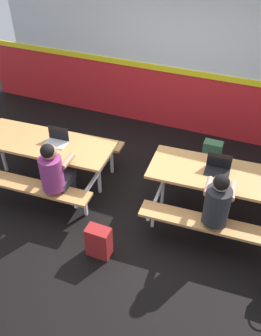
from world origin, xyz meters
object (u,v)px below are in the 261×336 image
object	(u,v)px
student_nearer	(55,173)
satchel_spare	(212,153)
laptop_dark	(218,168)
backpack_dark	(99,242)
student_further	(217,204)
laptop_silver	(57,140)
picnic_table_left	(47,151)
picnic_table_right	(225,184)

from	to	relation	value
student_nearer	satchel_spare	world-z (taller)	student_nearer
laptop_dark	backpack_dark	distance (m)	1.79
student_further	laptop_silver	bearing A→B (deg)	171.55
laptop_silver	satchel_spare	distance (m)	2.52
student_nearer	backpack_dark	distance (m)	1.08
student_nearer	student_further	distance (m)	2.11
student_nearer	satchel_spare	xyz separation A→B (m)	(1.74, 1.91, -0.49)
picnic_table_left	student_nearer	distance (m)	0.73
picnic_table_left	student_further	distance (m)	2.62
laptop_silver	laptop_dark	bearing A→B (deg)	5.70
laptop_silver	backpack_dark	distance (m)	1.66
student_nearer	backpack_dark	bearing A→B (deg)	-28.94
student_further	satchel_spare	distance (m)	1.80
laptop_dark	picnic_table_left	bearing A→B (deg)	-173.60
backpack_dark	satchel_spare	bearing A→B (deg)	69.46
picnic_table_right	laptop_dark	bearing A→B (deg)	167.52
backpack_dark	student_further	bearing A→B (deg)	28.64
laptop_silver	backpack_dark	world-z (taller)	laptop_silver
picnic_table_right	backpack_dark	bearing A→B (deg)	-135.43
laptop_dark	picnic_table_right	bearing A→B (deg)	-12.48
picnic_table_right	satchel_spare	world-z (taller)	picnic_table_right
picnic_table_left	backpack_dark	xyz separation A→B (m)	(1.34, -1.00, -0.36)
student_nearer	student_further	bearing A→B (deg)	5.90
laptop_silver	laptop_dark	distance (m)	2.30
picnic_table_right	student_further	world-z (taller)	student_further
picnic_table_right	laptop_silver	world-z (taller)	laptop_silver
student_further	backpack_dark	bearing A→B (deg)	-151.36
picnic_table_left	laptop_dark	distance (m)	2.49
picnic_table_left	student_further	xyz separation A→B (m)	(2.59, -0.31, 0.13)
student_further	laptop_silver	xyz separation A→B (m)	(-2.42, 0.36, 0.08)
picnic_table_left	picnic_table_right	world-z (taller)	same
student_nearer	laptop_silver	bearing A→B (deg)	118.66
satchel_spare	student_nearer	bearing A→B (deg)	-132.27
laptop_silver	student_further	bearing A→B (deg)	-8.45
student_nearer	laptop_dark	bearing A→B (deg)	22.16
student_nearer	laptop_dark	xyz separation A→B (m)	(1.98, 0.80, 0.08)
backpack_dark	satchel_spare	world-z (taller)	same
student_further	laptop_silver	size ratio (longest dim) A/B	3.63
student_further	picnic_table_right	bearing A→B (deg)	89.20
satchel_spare	laptop_dark	bearing A→B (deg)	-77.92
picnic_table_right	student_further	distance (m)	0.57
picnic_table_left	student_further	bearing A→B (deg)	-6.83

